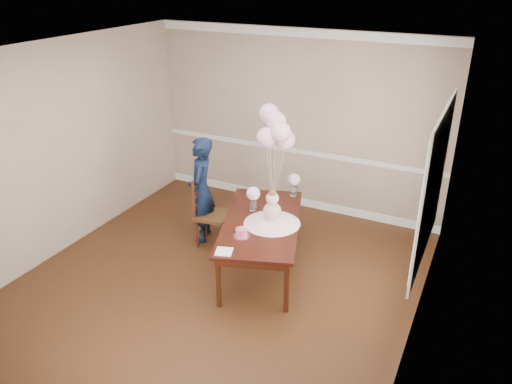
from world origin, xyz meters
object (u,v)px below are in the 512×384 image
object	(u,v)px
dining_chair_seat	(213,215)
woman	(201,190)
dining_table_top	(261,222)
birthday_cake	(241,232)

from	to	relation	value
dining_chair_seat	woman	size ratio (longest dim) A/B	0.28
dining_chair_seat	woman	distance (m)	0.38
woman	dining_chair_seat	bearing A→B (deg)	51.41
dining_table_top	birthday_cake	distance (m)	0.45
dining_chair_seat	dining_table_top	bearing A→B (deg)	-26.37
dining_table_top	birthday_cake	world-z (taller)	birthday_cake
dining_table_top	dining_chair_seat	bearing A→B (deg)	143.87
birthday_cake	dining_table_top	bearing A→B (deg)	84.67
birthday_cake	woman	xyz separation A→B (m)	(-1.01, 0.77, 0.01)
woman	birthday_cake	bearing A→B (deg)	31.35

